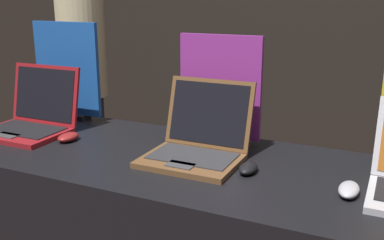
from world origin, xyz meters
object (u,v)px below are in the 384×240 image
promo_stand_front (67,73)px  mouse_middle (248,168)px  laptop_middle (197,141)px  laptop_front (31,117)px  mouse_front (68,137)px  promo_stand_middle (219,92)px  mouse_back (349,190)px  person_bystander (84,86)px

promo_stand_front → mouse_middle: promo_stand_front is taller
promo_stand_front → laptop_middle: bearing=-17.2°
laptop_front → mouse_front: 0.24m
laptop_middle → promo_stand_front: bearing=162.8°
laptop_front → promo_stand_front: size_ratio=0.78×
promo_stand_front → promo_stand_middle: bearing=-2.6°
mouse_back → person_bystander: size_ratio=0.07×
mouse_back → laptop_middle: bearing=169.9°
laptop_front → mouse_back: laptop_front is taller
laptop_front → person_bystander: 1.07m
laptop_middle → mouse_back: laptop_middle is taller
laptop_front → mouse_back: (1.32, -0.09, -0.05)m
laptop_middle → mouse_middle: (0.21, -0.06, -0.05)m
laptop_front → mouse_middle: 1.00m
laptop_front → mouse_front: laptop_front is taller
laptop_middle → mouse_back: bearing=-10.1°
laptop_front → mouse_front: size_ratio=3.48×
laptop_front → promo_stand_middle: (0.78, 0.21, 0.14)m
mouse_front → person_bystander: size_ratio=0.06×
promo_stand_middle → mouse_back: bearing=-29.3°
mouse_middle → person_bystander: 1.79m
mouse_middle → promo_stand_middle: bearing=129.0°
laptop_middle → promo_stand_middle: size_ratio=0.79×
mouse_front → laptop_middle: laptop_middle is taller
mouse_middle → mouse_back: 0.33m
laptop_front → mouse_middle: size_ratio=3.49×
promo_stand_front → person_bystander: person_bystander is taller
laptop_middle → promo_stand_middle: promo_stand_middle is taller
mouse_middle → laptop_front: bearing=177.1°
mouse_front → mouse_back: same height
mouse_middle → person_bystander: bearing=145.6°
laptop_middle → person_bystander: person_bystander is taller
laptop_front → mouse_back: 1.33m
mouse_middle → person_bystander: person_bystander is taller
laptop_front → person_bystander: person_bystander is taller
laptop_middle → promo_stand_middle: bearing=90.0°
mouse_front → promo_stand_middle: size_ratio=0.24×
mouse_front → mouse_middle: mouse_front is taller
mouse_front → promo_stand_front: bearing=128.5°
person_bystander → promo_stand_middle: bearing=-30.6°
promo_stand_front → mouse_back: promo_stand_front is taller
promo_stand_front → mouse_middle: bearing=-16.8°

